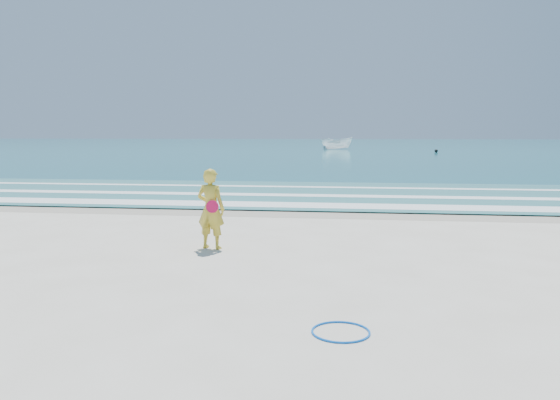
# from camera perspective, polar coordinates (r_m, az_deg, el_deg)

# --- Properties ---
(ground) EXTENTS (400.00, 400.00, 0.00)m
(ground) POSITION_cam_1_polar(r_m,az_deg,el_deg) (8.51, -5.30, -9.99)
(ground) COLOR silver
(ground) RESTS_ON ground
(wet_sand) EXTENTS (400.00, 2.40, 0.00)m
(wet_sand) POSITION_cam_1_polar(r_m,az_deg,el_deg) (17.21, 1.36, -1.25)
(wet_sand) COLOR #B2A893
(wet_sand) RESTS_ON ground
(ocean) EXTENTS (400.00, 190.00, 0.04)m
(ocean) POSITION_cam_1_polar(r_m,az_deg,el_deg) (112.97, 6.65, 5.77)
(ocean) COLOR #19727F
(ocean) RESTS_ON ground
(shallow) EXTENTS (400.00, 10.00, 0.01)m
(shallow) POSITION_cam_1_polar(r_m,az_deg,el_deg) (22.14, 2.76, 0.71)
(shallow) COLOR #59B7AD
(shallow) RESTS_ON ocean
(foam_near) EXTENTS (400.00, 1.40, 0.01)m
(foam_near) POSITION_cam_1_polar(r_m,az_deg,el_deg) (18.48, 1.80, -0.52)
(foam_near) COLOR white
(foam_near) RESTS_ON shallow
(foam_mid) EXTENTS (400.00, 0.90, 0.01)m
(foam_mid) POSITION_cam_1_polar(r_m,az_deg,el_deg) (21.35, 2.58, 0.50)
(foam_mid) COLOR white
(foam_mid) RESTS_ON shallow
(foam_far) EXTENTS (400.00, 0.60, 0.01)m
(foam_far) POSITION_cam_1_polar(r_m,az_deg,el_deg) (24.62, 3.25, 1.37)
(foam_far) COLOR white
(foam_far) RESTS_ON shallow
(hoop) EXTENTS (0.95, 0.95, 0.03)m
(hoop) POSITION_cam_1_polar(r_m,az_deg,el_deg) (7.07, 6.36, -13.51)
(hoop) COLOR blue
(hoop) RESTS_ON ground
(boat) EXTENTS (4.82, 2.52, 1.77)m
(boat) POSITION_cam_1_polar(r_m,az_deg,el_deg) (80.06, 5.97, 5.91)
(boat) COLOR white
(boat) RESTS_ON ocean
(buoy) EXTENTS (0.41, 0.41, 0.41)m
(buoy) POSITION_cam_1_polar(r_m,az_deg,el_deg) (69.89, 16.01, 4.95)
(buoy) COLOR black
(buoy) RESTS_ON ocean
(woman) EXTENTS (0.71, 0.55, 1.73)m
(woman) POSITION_cam_1_polar(r_m,az_deg,el_deg) (11.79, -7.24, -0.92)
(woman) COLOR gold
(woman) RESTS_ON ground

